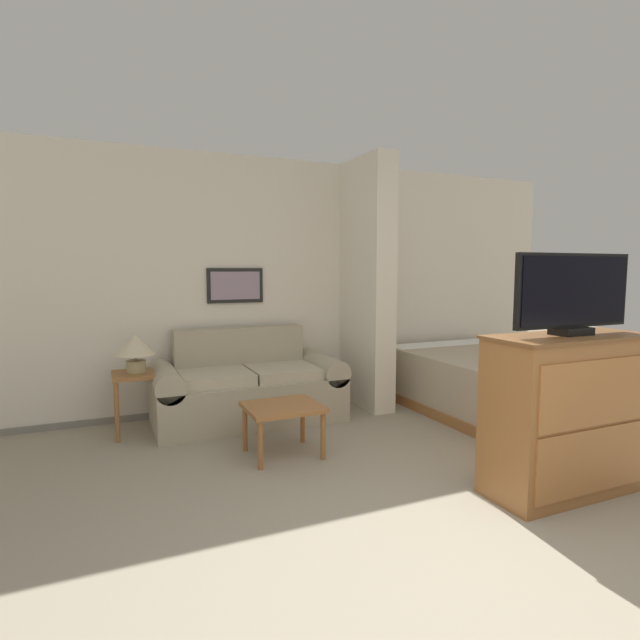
% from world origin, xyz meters
% --- Properties ---
extents(ground_plane, '(20.00, 20.00, 0.00)m').
position_xyz_m(ground_plane, '(0.00, 0.00, 0.00)').
color(ground_plane, gray).
extents(wall_back, '(7.60, 0.16, 2.60)m').
position_xyz_m(wall_back, '(-0.00, 3.55, 1.29)').
color(wall_back, silver).
rests_on(wall_back, ground_plane).
extents(wall_partition_pillar, '(0.24, 0.81, 2.60)m').
position_xyz_m(wall_partition_pillar, '(1.07, 3.09, 1.30)').
color(wall_partition_pillar, silver).
rests_on(wall_partition_pillar, ground_plane).
extents(couch, '(1.78, 0.84, 0.87)m').
position_xyz_m(couch, '(-0.25, 3.07, 0.32)').
color(couch, tan).
rests_on(couch, ground_plane).
extents(coffee_table, '(0.58, 0.50, 0.40)m').
position_xyz_m(coffee_table, '(-0.24, 2.06, 0.35)').
color(coffee_table, '#996033').
rests_on(coffee_table, ground_plane).
extents(side_table, '(0.41, 0.41, 0.55)m').
position_xyz_m(side_table, '(-1.25, 3.06, 0.45)').
color(side_table, '#996033').
rests_on(side_table, ground_plane).
extents(table_lamp, '(0.34, 0.34, 0.34)m').
position_xyz_m(table_lamp, '(-1.25, 3.06, 0.78)').
color(table_lamp, tan).
rests_on(table_lamp, side_table).
extents(tv_dresser, '(1.13, 0.46, 1.04)m').
position_xyz_m(tv_dresser, '(1.24, 0.71, 0.52)').
color(tv_dresser, '#996033').
rests_on(tv_dresser, ground_plane).
extents(tv, '(0.95, 0.16, 0.52)m').
position_xyz_m(tv, '(1.24, 0.71, 1.30)').
color(tv, black).
rests_on(tv, tv_dresser).
extents(bed, '(1.54, 2.12, 0.58)m').
position_xyz_m(bed, '(2.17, 2.39, 0.30)').
color(bed, '#996033').
rests_on(bed, ground_plane).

